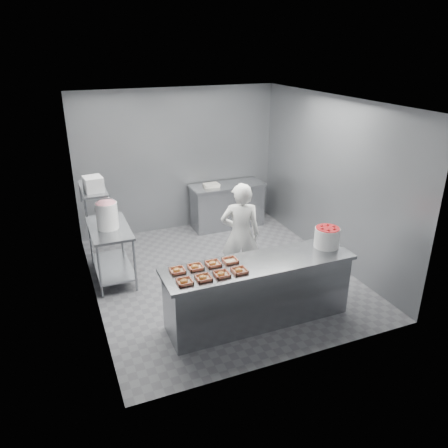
{
  "coord_description": "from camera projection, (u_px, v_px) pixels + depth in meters",
  "views": [
    {
      "loc": [
        -2.36,
        -5.88,
        3.57
      ],
      "look_at": [
        -0.03,
        -0.2,
        1.0
      ],
      "focal_mm": 35.0,
      "sensor_mm": 36.0,
      "label": 1
    }
  ],
  "objects": [
    {
      "name": "wall_right",
      "position": [
        330.0,
        180.0,
        7.38
      ],
      "size": [
        0.04,
        4.5,
        2.8
      ],
      "primitive_type": "cube",
      "color": "slate",
      "rests_on": "ground"
    },
    {
      "name": "strawberry_tub",
      "position": [
        327.0,
        237.0,
        6.1
      ],
      "size": [
        0.35,
        0.35,
        0.29
      ],
      "color": "silver",
      "rests_on": "service_counter"
    },
    {
      "name": "floor",
      "position": [
        221.0,
        275.0,
        7.22
      ],
      "size": [
        4.5,
        4.5,
        0.0
      ],
      "primitive_type": "plane",
      "color": "#4C4C51",
      "rests_on": "ground"
    },
    {
      "name": "tray_4",
      "position": [
        177.0,
        270.0,
        5.47
      ],
      "size": [
        0.19,
        0.18,
        0.06
      ],
      "color": "tan",
      "rests_on": "service_counter"
    },
    {
      "name": "bucket_lid",
      "position": [
        109.0,
        222.0,
        6.95
      ],
      "size": [
        0.34,
        0.34,
        0.02
      ],
      "primitive_type": "cylinder",
      "rotation": [
        0.0,
        0.0,
        0.25
      ],
      "color": "silver",
      "rests_on": "prep_table"
    },
    {
      "name": "tray_7",
      "position": [
        230.0,
        260.0,
        5.72
      ],
      "size": [
        0.19,
        0.18,
        0.04
      ],
      "color": "tan",
      "rests_on": "service_counter"
    },
    {
      "name": "tray_0",
      "position": [
        184.0,
        282.0,
        5.21
      ],
      "size": [
        0.19,
        0.18,
        0.06
      ],
      "color": "tan",
      "rests_on": "service_counter"
    },
    {
      "name": "paper_stack",
      "position": [
        211.0,
        185.0,
        8.68
      ],
      "size": [
        0.33,
        0.26,
        0.06
      ],
      "primitive_type": "cube",
      "rotation": [
        0.0,
        0.0,
        -0.13
      ],
      "color": "silver",
      "rests_on": "back_counter"
    },
    {
      "name": "wall_shelf",
      "position": [
        93.0,
        188.0,
        6.5
      ],
      "size": [
        0.35,
        0.9,
        0.03
      ],
      "primitive_type": "cube",
      "color": "slate",
      "rests_on": "wall_left"
    },
    {
      "name": "glaze_bucket",
      "position": [
        107.0,
        215.0,
        6.68
      ],
      "size": [
        0.35,
        0.33,
        0.51
      ],
      "color": "silver",
      "rests_on": "prep_table"
    },
    {
      "name": "worker",
      "position": [
        240.0,
        235.0,
        6.69
      ],
      "size": [
        0.71,
        0.58,
        1.66
      ],
      "primitive_type": "imported",
      "rotation": [
        0.0,
        0.0,
        2.8
      ],
      "color": "silver",
      "rests_on": "ground"
    },
    {
      "name": "ceiling",
      "position": [
        221.0,
        101.0,
        6.14
      ],
      "size": [
        4.5,
        4.5,
        0.0
      ],
      "primitive_type": "plane",
      "rotation": [
        3.14,
        0.0,
        0.0
      ],
      "color": "white",
      "rests_on": "wall_back"
    },
    {
      "name": "appliance",
      "position": [
        93.0,
        184.0,
        6.29
      ],
      "size": [
        0.28,
        0.31,
        0.22
      ],
      "primitive_type": "cube",
      "rotation": [
        0.0,
        0.0,
        0.11
      ],
      "color": "gray",
      "rests_on": "wall_shelf"
    },
    {
      "name": "rag",
      "position": [
        106.0,
        220.0,
        7.06
      ],
      "size": [
        0.16,
        0.14,
        0.02
      ],
      "primitive_type": "cube",
      "rotation": [
        0.0,
        0.0,
        -0.1
      ],
      "color": "#CCB28C",
      "rests_on": "prep_table"
    },
    {
      "name": "wall_left",
      "position": [
        86.0,
        213.0,
        5.98
      ],
      "size": [
        0.04,
        4.5,
        2.8
      ],
      "primitive_type": "cube",
      "color": "slate",
      "rests_on": "ground"
    },
    {
      "name": "tray_6",
      "position": [
        213.0,
        264.0,
        5.63
      ],
      "size": [
        0.19,
        0.18,
        0.06
      ],
      "color": "tan",
      "rests_on": "service_counter"
    },
    {
      "name": "prep_table",
      "position": [
        111.0,
        245.0,
        6.93
      ],
      "size": [
        0.6,
        1.2,
        0.9
      ],
      "color": "slate",
      "rests_on": "ground"
    },
    {
      "name": "service_counter",
      "position": [
        258.0,
        291.0,
        5.9
      ],
      "size": [
        2.6,
        0.7,
        0.9
      ],
      "color": "slate",
      "rests_on": "ground"
    },
    {
      "name": "tray_3",
      "position": [
        239.0,
        271.0,
        5.46
      ],
      "size": [
        0.19,
        0.18,
        0.06
      ],
      "color": "tan",
      "rests_on": "service_counter"
    },
    {
      "name": "tray_1",
      "position": [
        203.0,
        278.0,
        5.3
      ],
      "size": [
        0.19,
        0.18,
        0.06
      ],
      "color": "tan",
      "rests_on": "service_counter"
    },
    {
      "name": "tray_5",
      "position": [
        195.0,
        267.0,
        5.55
      ],
      "size": [
        0.19,
        0.18,
        0.06
      ],
      "color": "tan",
      "rests_on": "service_counter"
    },
    {
      "name": "back_counter",
      "position": [
        227.0,
        205.0,
        8.99
      ],
      "size": [
        1.5,
        0.6,
        0.9
      ],
      "color": "slate",
      "rests_on": "ground"
    },
    {
      "name": "wall_back",
      "position": [
        178.0,
        161.0,
        8.6
      ],
      "size": [
        4.0,
        0.04,
        2.8
      ],
      "primitive_type": "cube",
      "color": "slate",
      "rests_on": "ground"
    },
    {
      "name": "tray_2",
      "position": [
        222.0,
        274.0,
        5.38
      ],
      "size": [
        0.19,
        0.18,
        0.06
      ],
      "color": "tan",
      "rests_on": "service_counter"
    }
  ]
}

